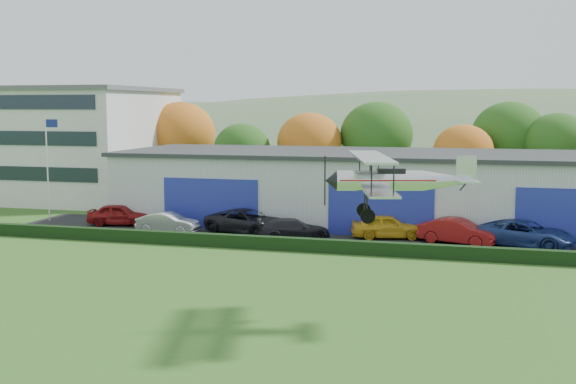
% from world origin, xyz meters
% --- Properties ---
extents(ground, '(300.00, 300.00, 0.00)m').
position_xyz_m(ground, '(0.00, 0.00, 0.00)').
color(ground, '#33631F').
rests_on(ground, ground).
extents(apron, '(48.00, 9.00, 0.05)m').
position_xyz_m(apron, '(3.00, 21.00, 0.03)').
color(apron, black).
rests_on(apron, ground).
extents(hedge, '(46.00, 0.60, 0.80)m').
position_xyz_m(hedge, '(3.00, 16.20, 0.40)').
color(hedge, black).
rests_on(hedge, ground).
extents(hangar, '(40.60, 12.60, 5.30)m').
position_xyz_m(hangar, '(5.00, 27.98, 2.66)').
color(hangar, '#B2B7BC').
rests_on(hangar, ground).
extents(office_block, '(20.60, 15.60, 10.40)m').
position_xyz_m(office_block, '(-28.00, 35.00, 5.21)').
color(office_block, silver).
rests_on(office_block, ground).
extents(flagpole, '(1.05, 0.10, 8.00)m').
position_xyz_m(flagpole, '(-19.88, 22.00, 4.78)').
color(flagpole, silver).
rests_on(flagpole, ground).
extents(tree_belt, '(75.70, 13.22, 10.12)m').
position_xyz_m(tree_belt, '(0.85, 40.62, 5.61)').
color(tree_belt, '#3D2614').
rests_on(tree_belt, ground).
extents(distant_hills, '(430.00, 196.00, 56.00)m').
position_xyz_m(distant_hills, '(-4.38, 140.00, -13.05)').
color(distant_hills, '#4C6642').
rests_on(distant_hills, ground).
extents(car_0, '(4.85, 2.70, 1.56)m').
position_xyz_m(car_0, '(-13.92, 21.62, 0.83)').
color(car_0, maroon).
rests_on(car_0, apron).
extents(car_1, '(4.31, 1.56, 1.41)m').
position_xyz_m(car_1, '(-9.17, 19.55, 0.76)').
color(car_1, silver).
rests_on(car_1, apron).
extents(car_2, '(6.46, 4.38, 1.64)m').
position_xyz_m(car_2, '(-3.87, 20.73, 0.87)').
color(car_2, black).
rests_on(car_2, apron).
extents(car_3, '(5.13, 3.69, 1.38)m').
position_xyz_m(car_3, '(-0.28, 19.34, 0.74)').
color(car_3, black).
rests_on(car_3, apron).
extents(car_4, '(4.98, 2.97, 1.59)m').
position_xyz_m(car_4, '(5.52, 21.44, 0.84)').
color(car_4, gold).
rests_on(car_4, apron).
extents(car_5, '(5.13, 3.07, 1.60)m').
position_xyz_m(car_5, '(10.05, 20.69, 0.85)').
color(car_5, maroon).
rests_on(car_5, apron).
extents(car_6, '(6.46, 4.32, 1.65)m').
position_xyz_m(car_6, '(14.05, 20.69, 0.87)').
color(car_6, navy).
rests_on(car_6, apron).
extents(biplane, '(6.19, 7.02, 2.62)m').
position_xyz_m(biplane, '(7.71, 4.23, 5.75)').
color(biplane, silver).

